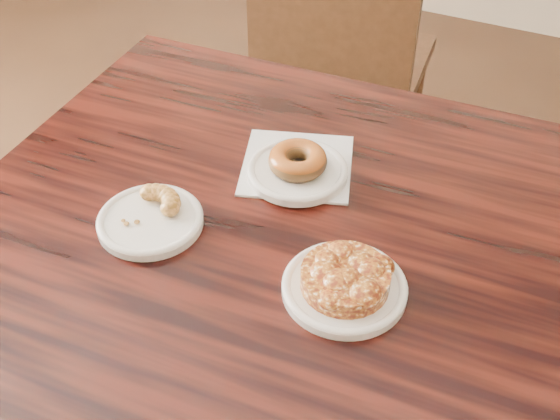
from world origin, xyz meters
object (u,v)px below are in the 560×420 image
at_px(chair_far, 347,63).
at_px(glazed_donut, 298,160).
at_px(cafe_table, 261,384).
at_px(apple_fritter, 346,275).
at_px(cruller_fragment, 149,212).

relative_size(chair_far, glazed_donut, 9.92).
xyz_separation_m(cafe_table, apple_fritter, (0.15, -0.05, 0.41)).
distance_m(glazed_donut, cruller_fragment, 0.24).
relative_size(chair_far, apple_fritter, 5.70).
xyz_separation_m(chair_far, apple_fritter, (0.38, -1.04, 0.33)).
bearing_deg(cruller_fragment, glazed_donut, 52.05).
relative_size(chair_far, cruller_fragment, 9.45).
bearing_deg(cafe_table, glazed_donut, 86.92).
distance_m(cafe_table, apple_fritter, 0.44).
distance_m(chair_far, apple_fritter, 1.16).
xyz_separation_m(cafe_table, glazed_donut, (0.00, 0.14, 0.41)).
xyz_separation_m(chair_far, cruller_fragment, (0.08, -1.04, 0.32)).
bearing_deg(apple_fritter, cafe_table, 161.53).
bearing_deg(glazed_donut, apple_fritter, -51.52).
xyz_separation_m(cafe_table, cruller_fragment, (-0.15, -0.05, 0.40)).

